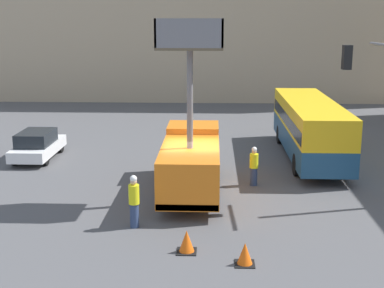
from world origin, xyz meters
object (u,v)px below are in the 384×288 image
(utility_truck, at_px, (191,157))
(road_worker_directing, at_px, (254,166))
(traffic_cone_mid_road, at_px, (245,254))
(traffic_cone_near_truck, at_px, (187,242))
(road_worker_near_truck, at_px, (134,201))
(city_bus, at_px, (309,125))
(parked_car_curbside, at_px, (38,145))

(utility_truck, relative_size, road_worker_directing, 4.12)
(utility_truck, height_order, traffic_cone_mid_road, utility_truck)
(utility_truck, distance_m, road_worker_directing, 3.02)
(utility_truck, xyz_separation_m, traffic_cone_near_truck, (0.10, -5.95, -1.21))
(road_worker_near_truck, xyz_separation_m, road_worker_directing, (4.57, 5.07, -0.10))
(city_bus, xyz_separation_m, road_worker_directing, (-3.24, -4.88, -0.92))
(road_worker_near_truck, distance_m, traffic_cone_near_truck, 2.85)
(city_bus, height_order, road_worker_directing, city_bus)
(road_worker_near_truck, xyz_separation_m, traffic_cone_mid_road, (3.75, -2.80, -0.64))
(road_worker_near_truck, height_order, traffic_cone_mid_road, road_worker_near_truck)
(city_bus, bearing_deg, traffic_cone_mid_road, 161.30)
(city_bus, bearing_deg, road_worker_near_truck, 140.85)
(city_bus, bearing_deg, traffic_cone_near_truck, 152.83)
(road_worker_directing, xyz_separation_m, traffic_cone_near_truck, (-2.62, -7.06, -0.53))
(road_worker_near_truck, relative_size, road_worker_directing, 1.09)
(road_worker_near_truck, xyz_separation_m, parked_car_curbside, (-6.43, 9.18, -0.21))
(road_worker_directing, bearing_deg, traffic_cone_near_truck, -169.50)
(traffic_cone_near_truck, xyz_separation_m, parked_car_curbside, (-8.38, 11.16, 0.42))
(traffic_cone_mid_road, bearing_deg, utility_truck, 105.69)
(road_worker_directing, height_order, traffic_cone_near_truck, road_worker_directing)
(utility_truck, distance_m, city_bus, 8.46)
(traffic_cone_near_truck, bearing_deg, utility_truck, 90.97)
(road_worker_directing, height_order, parked_car_curbside, road_worker_directing)
(city_bus, xyz_separation_m, traffic_cone_near_truck, (-5.86, -11.94, -1.45))
(traffic_cone_near_truck, bearing_deg, road_worker_directing, 69.60)
(utility_truck, xyz_separation_m, road_worker_near_truck, (-1.85, -3.96, -0.58))
(parked_car_curbside, bearing_deg, traffic_cone_near_truck, -53.10)
(city_bus, relative_size, parked_car_curbside, 2.46)
(city_bus, distance_m, traffic_cone_mid_road, 13.46)
(utility_truck, distance_m, traffic_cone_near_truck, 6.07)
(utility_truck, bearing_deg, city_bus, 45.13)
(city_bus, height_order, traffic_cone_mid_road, city_bus)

